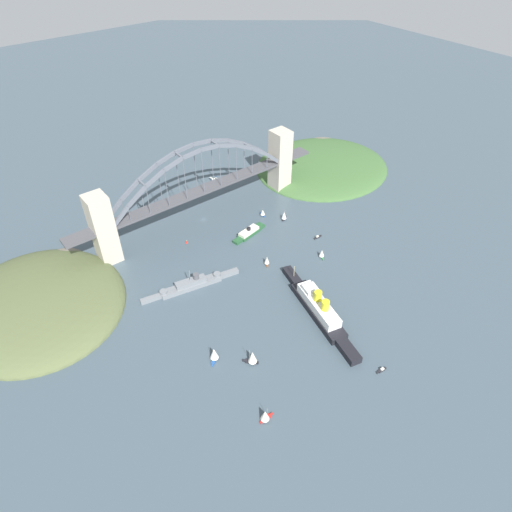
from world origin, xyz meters
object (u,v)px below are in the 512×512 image
at_px(harbor_ferry_steamer, 249,232).
at_px(small_boat_6, 214,354).
at_px(harbor_arch_bridge, 201,189).
at_px(small_boat_1, 322,253).
at_px(seaplane_taxiing_near_bridge, 214,180).
at_px(small_boat_0, 382,370).
at_px(small_boat_5, 267,260).
at_px(small_boat_4, 252,357).
at_px(naval_cruiser, 192,284).
at_px(channel_marker_buoy, 187,242).
at_px(ocean_liner, 318,308).
at_px(small_boat_2, 284,216).
at_px(small_boat_7, 263,212).
at_px(small_boat_8, 318,237).
at_px(small_boat_3, 265,415).

bearing_deg(harbor_ferry_steamer, small_boat_6, 43.07).
relative_size(harbor_arch_bridge, harbor_ferry_steamer, 6.71).
distance_m(harbor_arch_bridge, small_boat_1, 121.04).
height_order(seaplane_taxiing_near_bridge, small_boat_0, seaplane_taxiing_near_bridge).
bearing_deg(small_boat_6, small_boat_5, -148.91).
height_order(small_boat_4, small_boat_5, small_boat_4).
bearing_deg(small_boat_1, small_boat_5, -26.74).
distance_m(naval_cruiser, channel_marker_buoy, 56.52).
bearing_deg(seaplane_taxiing_near_bridge, small_boat_0, 80.00).
bearing_deg(naval_cruiser, ocean_liner, 125.78).
bearing_deg(small_boat_1, small_boat_4, 23.91).
height_order(harbor_arch_bridge, small_boat_6, harbor_arch_bridge).
relative_size(small_boat_1, small_boat_2, 0.91).
xyz_separation_m(naval_cruiser, channel_marker_buoy, (-25.66, -50.33, -1.95)).
distance_m(naval_cruiser, small_boat_1, 111.30).
bearing_deg(harbor_ferry_steamer, channel_marker_buoy, -25.50).
xyz_separation_m(seaplane_taxiing_near_bridge, small_boat_7, (-1.48, 80.45, 1.66)).
xyz_separation_m(small_boat_0, small_boat_5, (-7.42, -127.50, 3.38)).
distance_m(naval_cruiser, small_boat_8, 122.08).
bearing_deg(small_boat_5, ocean_liner, 85.52).
bearing_deg(harbor_ferry_steamer, ocean_liner, 80.45).
xyz_separation_m(naval_cruiser, small_boat_1, (-105.32, 35.98, 1.00)).
relative_size(harbor_ferry_steamer, small_boat_0, 4.52).
xyz_separation_m(small_boat_4, small_boat_5, (-69.60, -70.70, -1.58)).
xyz_separation_m(small_boat_0, small_boat_6, (80.23, -74.64, 4.59)).
distance_m(small_boat_6, small_boat_7, 168.69).
bearing_deg(harbor_arch_bridge, seaplane_taxiing_near_bridge, -131.88).
xyz_separation_m(ocean_liner, small_boat_4, (64.45, 4.86, -0.05)).
distance_m(small_boat_0, small_boat_2, 177.31).
xyz_separation_m(ocean_liner, small_boat_0, (2.27, 61.66, -5.00)).
xyz_separation_m(harbor_ferry_steamer, small_boat_7, (-27.86, -15.51, 1.21)).
distance_m(small_boat_0, small_boat_3, 83.75).
distance_m(naval_cruiser, small_boat_0, 152.88).
bearing_deg(small_boat_8, harbor_arch_bridge, -53.23).
distance_m(harbor_arch_bridge, small_boat_0, 215.85).
bearing_deg(small_boat_2, harbor_ferry_steamer, -2.48).
relative_size(small_boat_2, channel_marker_buoy, 3.49).
bearing_deg(small_boat_5, small_boat_8, 179.85).
bearing_deg(small_boat_3, small_boat_2, -133.83).
bearing_deg(harbor_arch_bridge, channel_marker_buoy, 33.90).
relative_size(ocean_liner, small_boat_7, 12.63).
xyz_separation_m(small_boat_0, small_boat_8, (-65.30, -127.35, 0.09)).
distance_m(ocean_liner, naval_cruiser, 99.42).
height_order(small_boat_5, small_boat_8, small_boat_5).
xyz_separation_m(naval_cruiser, small_boat_2, (-115.73, -24.55, 1.42)).
height_order(small_boat_0, small_boat_7, small_boat_7).
bearing_deg(small_boat_6, harbor_arch_bridge, -120.30).
xyz_separation_m(ocean_liner, small_boat_3, (83.55, 41.90, -1.00)).
bearing_deg(small_boat_1, seaplane_taxiing_near_bridge, -88.97).
bearing_deg(harbor_ferry_steamer, harbor_arch_bridge, -66.72).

